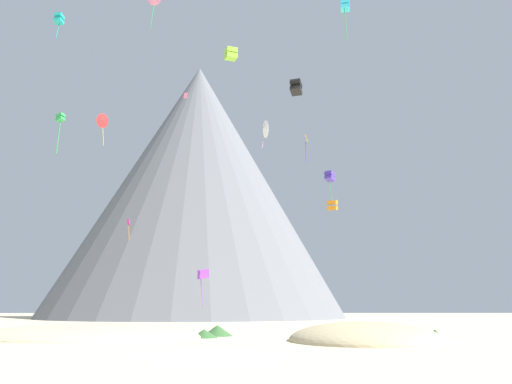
% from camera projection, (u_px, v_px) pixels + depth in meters
% --- Properties ---
extents(ground_plane, '(400.00, 400.00, 0.00)m').
position_uv_depth(ground_plane, '(206.00, 356.00, 27.92)').
color(ground_plane, beige).
extents(dune_foreground_left, '(13.91, 17.38, 2.90)m').
position_uv_depth(dune_foreground_left, '(365.00, 341.00, 40.91)').
color(dune_foreground_left, '#C6B284').
rests_on(dune_foreground_left, ground_plane).
extents(dune_foreground_right, '(21.47, 18.99, 2.15)m').
position_uv_depth(dune_foreground_right, '(94.00, 336.00, 47.05)').
color(dune_foreground_right, beige).
rests_on(dune_foreground_right, ground_plane).
extents(bush_near_right, '(3.27, 3.27, 0.96)m').
position_uv_depth(bush_near_right, '(218.00, 331.00, 47.33)').
color(bush_near_right, '#386633').
rests_on(bush_near_right, ground_plane).
extents(bush_ridge_crest, '(2.99, 2.99, 0.60)m').
position_uv_depth(bush_ridge_crest, '(131.00, 334.00, 45.63)').
color(bush_ridge_crest, '#568442').
rests_on(bush_ridge_crest, ground_plane).
extents(bush_near_left, '(3.26, 3.26, 0.71)m').
position_uv_depth(bush_near_left, '(204.00, 333.00, 44.62)').
color(bush_near_left, '#386633').
rests_on(bush_near_left, ground_plane).
extents(bush_low_patch, '(1.43, 1.43, 0.64)m').
position_uv_depth(bush_low_patch, '(435.00, 333.00, 46.53)').
color(bush_low_patch, '#386633').
rests_on(bush_low_patch, ground_plane).
extents(rock_massif, '(100.50, 100.50, 63.49)m').
position_uv_depth(rock_massif, '(196.00, 190.00, 131.43)').
color(rock_massif, slate).
rests_on(rock_massif, ground_plane).
extents(kite_magenta_mid, '(0.63, 0.43, 3.34)m').
position_uv_depth(kite_magenta_mid, '(129.00, 226.00, 84.96)').
color(kite_magenta_mid, '#D1339E').
extents(kite_violet_low, '(1.77, 1.72, 5.23)m').
position_uv_depth(kite_violet_low, '(203.00, 274.00, 73.19)').
color(kite_violet_low, purple).
extents(kite_cyan_high, '(1.17, 1.18, 4.31)m').
position_uv_depth(kite_cyan_high, '(345.00, 6.00, 56.37)').
color(kite_cyan_high, '#33BCDB').
extents(kite_indigo_mid, '(1.82, 1.83, 5.33)m').
position_uv_depth(kite_indigo_mid, '(330.00, 177.00, 81.38)').
color(kite_indigo_mid, '#5138B2').
extents(kite_green_mid, '(1.01, 0.97, 4.64)m').
position_uv_depth(kite_green_mid, '(60.00, 119.00, 58.95)').
color(kite_green_mid, green).
extents(kite_red_high, '(2.03, 2.46, 5.63)m').
position_uv_depth(kite_red_high, '(103.00, 121.00, 90.82)').
color(kite_red_high, red).
extents(kite_gold_mid, '(0.48, 0.97, 3.98)m').
position_uv_depth(kite_gold_mid, '(306.00, 142.00, 72.97)').
color(kite_gold_mid, gold).
extents(kite_rainbow_high, '(0.60, 0.18, 0.92)m').
position_uv_depth(kite_rainbow_high, '(186.00, 96.00, 76.44)').
color(kite_rainbow_high, '#E5668C').
extents(kite_orange_mid, '(1.45, 1.49, 1.34)m').
position_uv_depth(kite_orange_mid, '(332.00, 205.00, 63.17)').
color(kite_orange_mid, orange).
extents(kite_teal_high, '(1.14, 1.20, 3.31)m').
position_uv_depth(kite_teal_high, '(59.00, 19.00, 65.39)').
color(kite_teal_high, teal).
extents(kite_lime_high, '(1.59, 1.60, 1.31)m').
position_uv_depth(kite_lime_high, '(231.00, 54.00, 60.61)').
color(kite_lime_high, '#8CD133').
extents(kite_white_high, '(1.26, 2.49, 3.96)m').
position_uv_depth(kite_white_high, '(265.00, 129.00, 71.53)').
color(kite_white_high, white).
extents(kite_black_mid, '(1.49, 1.55, 1.59)m').
position_uv_depth(kite_black_mid, '(296.00, 87.00, 57.29)').
color(kite_black_mid, black).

